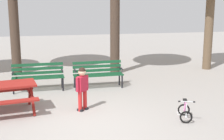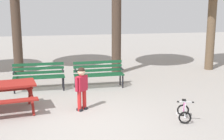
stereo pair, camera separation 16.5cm
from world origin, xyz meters
name	(u,v)px [view 2 (the right image)]	position (x,y,z in m)	size (l,w,h in m)	color
ground	(87,125)	(0.00, 0.00, 0.00)	(36.00, 36.00, 0.00)	gray
park_bench_far_left	(39,74)	(-1.19, 3.20, 0.51)	(1.62, 0.52, 0.85)	#144728
park_bench_left	(99,72)	(0.71, 3.19, 0.51)	(1.62, 0.51, 0.85)	#144728
child_standing	(82,85)	(-0.02, 1.07, 0.68)	(0.35, 0.31, 1.15)	red
kids_bicycle	(184,112)	(2.34, -0.05, 0.20)	(0.49, 0.62, 0.54)	black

